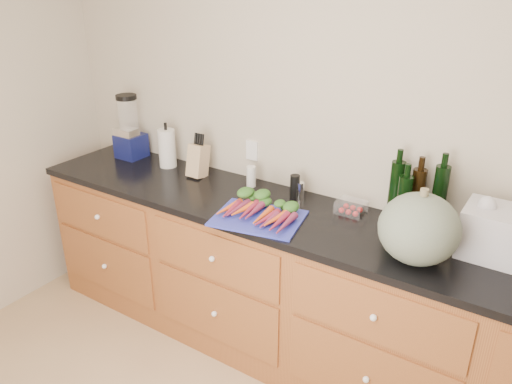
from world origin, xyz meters
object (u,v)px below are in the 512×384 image
Objects in this scene: squash at (419,229)px; paper_towel at (167,148)px; tomato_box at (351,207)px; cutting_board at (258,218)px; knife_block at (198,161)px; blender_appliance at (129,130)px; carrots at (262,210)px.

squash reaches higher than paper_towel.
squash is at bearing -33.56° from tomato_box.
knife_block is at bearing 154.90° from cutting_board.
squash is 1.74m from paper_towel.
squash reaches higher than cutting_board.
knife_block reaches higher than cutting_board.
cutting_board is 1.04× the size of blender_appliance.
tomato_box is at bearing 0.44° from blender_appliance.
cutting_board is at bearing -90.00° from carrots.
squash is at bearing -9.99° from knife_block.
blender_appliance is at bearing 172.45° from squash.
paper_towel is at bearing 160.69° from cutting_board.
carrots is at bearing -22.24° from knife_block.
blender_appliance reaches higher than cutting_board.
cutting_board is at bearing -25.10° from knife_block.
cutting_board is at bearing -19.31° from paper_towel.
carrots is 2.67× the size of tomato_box.
paper_towel is at bearing 175.81° from knife_block.
carrots is at bearing -12.64° from blender_appliance.
carrots is at bearing 90.00° from cutting_board.
blender_appliance is at bearing -179.60° from paper_towel.
tomato_box is at bearing 146.44° from squash.
tomato_box is (-0.43, 0.28, -0.12)m from squash.
paper_towel is 1.29m from tomato_box.
paper_towel reaches higher than knife_block.
squash is 1.41× the size of paper_towel.
cutting_board is 0.71m from knife_block.
carrots is (-0.00, 0.04, 0.03)m from cutting_board.
squash reaches higher than tomato_box.
knife_block is 1.02m from tomato_box.
blender_appliance is (-1.25, 0.28, 0.15)m from carrots.
knife_block is at bearing 170.01° from squash.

